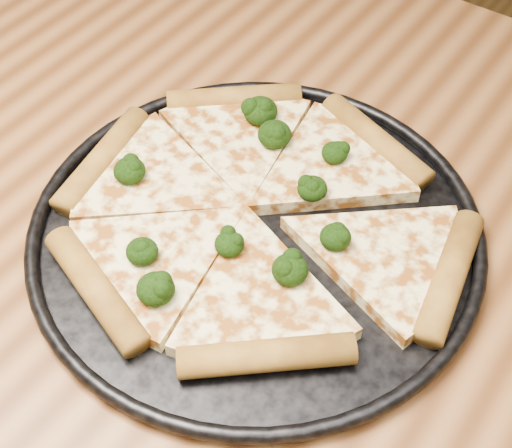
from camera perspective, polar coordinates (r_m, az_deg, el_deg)
The scene contains 4 objects.
dining_table at distance 0.74m, azimuth -7.64°, elevation -3.19°, with size 1.20×0.90×0.75m.
pizza_pan at distance 0.63m, azimuth 0.00°, elevation -0.49°, with size 0.38×0.38×0.02m.
pizza at distance 0.63m, azimuth -0.20°, elevation 1.07°, with size 0.36×0.34×0.02m.
broccoli_florets at distance 0.63m, azimuth -0.91°, elevation 2.29°, with size 0.21×0.24×0.02m.
Camera 1 is at (0.34, -0.31, 1.24)m, focal length 53.10 mm.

